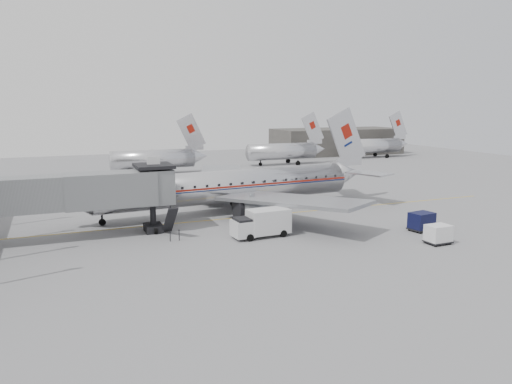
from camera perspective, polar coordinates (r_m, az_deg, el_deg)
ground at (r=47.51m, az=0.33°, el=-4.48°), size 160.00×160.00×0.00m
hangar at (r=120.43m, az=9.20°, el=5.74°), size 30.00×12.00×6.00m
apron_line at (r=54.01m, az=0.82°, el=-2.68°), size 60.00×0.15×0.01m
jet_bridge at (r=46.77m, az=-20.71°, el=-0.14°), size 21.00×6.20×7.10m
distant_aircraft_near at (r=86.41m, az=-11.59°, el=3.79°), size 16.39×3.20×10.26m
distant_aircraft_mid at (r=98.29m, az=3.06°, el=4.73°), size 16.39×3.20×10.26m
distant_aircraft_far at (r=113.89m, az=13.21°, el=5.22°), size 16.39×3.20×10.26m
airliner at (r=55.44m, az=-2.58°, el=0.70°), size 36.54×33.75×11.56m
service_van at (r=45.18m, az=0.64°, el=-3.53°), size 5.41×2.35×2.50m
baggage_cart_navy at (r=49.88m, az=18.40°, el=-3.18°), size 2.48×2.03×1.78m
baggage_cart_white at (r=45.87m, az=20.10°, el=-4.51°), size 2.16×1.67×1.65m
ramp_worker at (r=45.67m, az=-1.19°, el=-4.02°), size 0.71×0.70×1.64m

